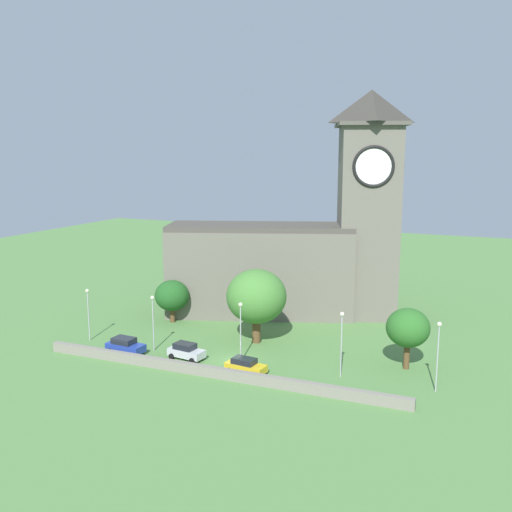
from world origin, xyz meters
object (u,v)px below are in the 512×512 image
at_px(tree_riverside_west, 172,296).
at_px(streetlamp_west_mid, 153,314).
at_px(car_silver, 186,351).
at_px(streetlamp_east_mid, 342,334).
at_px(streetlamp_central, 241,323).
at_px(tree_by_tower, 408,328).
at_px(car_blue, 125,346).
at_px(church, 303,244).
at_px(tree_riverside_east, 256,297).
at_px(car_yellow, 245,366).
at_px(streetlamp_east_end, 438,346).
at_px(streetlamp_west_end, 88,306).

bearing_deg(tree_riverside_west, streetlamp_west_mid, -70.00).
height_order(car_silver, streetlamp_east_mid, streetlamp_east_mid).
distance_m(streetlamp_central, tree_by_tower, 18.20).
distance_m(car_silver, tree_by_tower, 24.80).
xyz_separation_m(car_blue, streetlamp_west_mid, (2.48, 2.23, 3.52)).
distance_m(streetlamp_west_mid, streetlamp_central, 11.13).
distance_m(church, tree_riverside_west, 19.93).
height_order(church, car_silver, church).
bearing_deg(church, tree_riverside_east, -94.39).
height_order(car_yellow, streetlamp_east_mid, streetlamp_east_mid).
distance_m(car_silver, streetlamp_east_mid, 18.07).
xyz_separation_m(streetlamp_central, tree_riverside_west, (-15.08, 10.41, -0.84)).
height_order(church, tree_riverside_east, church).
bearing_deg(streetlamp_west_mid, tree_riverside_east, 36.37).
bearing_deg(car_yellow, car_blue, 179.79).
distance_m(streetlamp_east_end, tree_riverside_west, 37.56).
bearing_deg(streetlamp_west_mid, tree_riverside_west, 110.00).
relative_size(church, streetlamp_central, 4.96).
distance_m(streetlamp_central, tree_riverside_west, 18.35).
relative_size(church, streetlamp_west_mid, 5.13).
height_order(streetlamp_east_mid, tree_riverside_west, streetlamp_east_mid).
distance_m(church, tree_by_tower, 24.47).
xyz_separation_m(church, streetlamp_east_end, (20.92, -21.43, -5.63)).
xyz_separation_m(streetlamp_central, streetlamp_east_mid, (11.43, 0.12, 0.08)).
bearing_deg(streetlamp_east_mid, car_blue, -173.59).
xyz_separation_m(streetlamp_west_mid, streetlamp_east_end, (32.14, 0.54, 0.26)).
relative_size(streetlamp_west_end, tree_riverside_west, 1.11).
xyz_separation_m(church, streetlamp_west_end, (-20.74, -21.88, -5.94)).
height_order(streetlamp_west_end, streetlamp_central, streetlamp_central).
bearing_deg(streetlamp_east_mid, streetlamp_central, -179.41).
xyz_separation_m(car_silver, streetlamp_west_mid, (-4.96, 1.01, 3.56)).
relative_size(streetlamp_west_end, streetlamp_east_end, 0.93).
bearing_deg(car_silver, car_blue, -170.69).
height_order(streetlamp_west_mid, streetlamp_central, streetlamp_central).
relative_size(car_blue, car_yellow, 1.02).
bearing_deg(streetlamp_west_mid, streetlamp_central, 2.40).
height_order(church, streetlamp_west_end, church).
xyz_separation_m(car_yellow, streetlamp_east_end, (19.22, 2.83, 3.92)).
distance_m(tree_by_tower, tree_riverside_west, 32.93).
bearing_deg(tree_by_tower, church, 136.78).
distance_m(car_silver, tree_riverside_east, 11.06).
height_order(streetlamp_east_mid, streetlamp_east_end, streetlamp_east_end).
height_order(streetlamp_east_end, tree_riverside_west, streetlamp_east_end).
xyz_separation_m(streetlamp_east_mid, tree_by_tower, (6.00, 5.11, -0.12)).
height_order(car_silver, tree_riverside_west, tree_riverside_west).
distance_m(church, car_yellow, 26.13).
xyz_separation_m(streetlamp_east_mid, tree_riverside_west, (-26.52, 10.29, -0.92)).
distance_m(church, tree_riverside_east, 15.26).
distance_m(car_blue, car_silver, 7.54).
bearing_deg(car_yellow, tree_by_tower, 27.03).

